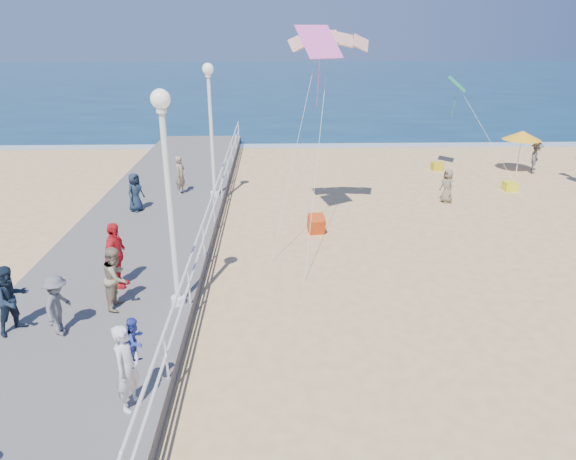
{
  "coord_description": "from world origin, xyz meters",
  "views": [
    {
      "loc": [
        -2.91,
        -11.54,
        6.93
      ],
      "look_at": [
        -2.5,
        2.0,
        1.6
      ],
      "focal_mm": 32.0,
      "sensor_mm": 36.0,
      "label": 1
    }
  ],
  "objects_px": {
    "spectator_2": "(58,305)",
    "spectator_4": "(135,192)",
    "beach_chair_left": "(437,166)",
    "spectator_6": "(181,175)",
    "spectator_7": "(12,299)",
    "beach_walker_a": "(536,158)",
    "beach_umbrella": "(522,135)",
    "beach_chair_right": "(510,186)",
    "lamp_post_far": "(211,117)",
    "woman_holding_toddler": "(127,368)",
    "spectator_1": "(116,278)",
    "box_kite": "(316,226)",
    "toddler_held": "(135,341)",
    "spectator_3": "(116,255)",
    "lamp_post_mid": "(168,180)",
    "beach_walker_c": "(447,186)"
  },
  "relations": [
    {
      "from": "spectator_2",
      "to": "spectator_4",
      "type": "bearing_deg",
      "value": 6.58
    },
    {
      "from": "spectator_2",
      "to": "beach_chair_left",
      "type": "height_order",
      "value": "spectator_2"
    },
    {
      "from": "spectator_6",
      "to": "spectator_7",
      "type": "relative_size",
      "value": 0.99
    },
    {
      "from": "beach_walker_a",
      "to": "beach_chair_left",
      "type": "distance_m",
      "value": 4.86
    },
    {
      "from": "beach_umbrella",
      "to": "spectator_7",
      "type": "bearing_deg",
      "value": -141.0
    },
    {
      "from": "spectator_4",
      "to": "spectator_6",
      "type": "bearing_deg",
      "value": -1.33
    },
    {
      "from": "beach_chair_right",
      "to": "lamp_post_far",
      "type": "bearing_deg",
      "value": -172.6
    },
    {
      "from": "spectator_7",
      "to": "beach_walker_a",
      "type": "height_order",
      "value": "spectator_7"
    },
    {
      "from": "woman_holding_toddler",
      "to": "beach_umbrella",
      "type": "bearing_deg",
      "value": -23.58
    },
    {
      "from": "spectator_7",
      "to": "beach_chair_left",
      "type": "xyz_separation_m",
      "value": [
        14.58,
        15.58,
        -1.02
      ]
    },
    {
      "from": "spectator_4",
      "to": "beach_umbrella",
      "type": "height_order",
      "value": "beach_umbrella"
    },
    {
      "from": "lamp_post_far",
      "to": "spectator_4",
      "type": "xyz_separation_m",
      "value": [
        -2.8,
        -1.74,
        -2.52
      ]
    },
    {
      "from": "spectator_6",
      "to": "beach_chair_left",
      "type": "xyz_separation_m",
      "value": [
        12.49,
        5.07,
        -1.01
      ]
    },
    {
      "from": "lamp_post_far",
      "to": "beach_chair_left",
      "type": "xyz_separation_m",
      "value": [
        11.07,
        5.46,
        -3.46
      ]
    },
    {
      "from": "spectator_1",
      "to": "spectator_7",
      "type": "relative_size",
      "value": 0.99
    },
    {
      "from": "spectator_6",
      "to": "beach_umbrella",
      "type": "height_order",
      "value": "beach_umbrella"
    },
    {
      "from": "lamp_post_far",
      "to": "box_kite",
      "type": "relative_size",
      "value": 8.87
    },
    {
      "from": "spectator_2",
      "to": "beach_chair_right",
      "type": "xyz_separation_m",
      "value": [
        15.75,
        11.98,
        -0.92
      ]
    },
    {
      "from": "toddler_held",
      "to": "beach_walker_a",
      "type": "height_order",
      "value": "toddler_held"
    },
    {
      "from": "woman_holding_toddler",
      "to": "beach_chair_right",
      "type": "distance_m",
      "value": 19.87
    },
    {
      "from": "spectator_1",
      "to": "spectator_2",
      "type": "distance_m",
      "value": 1.54
    },
    {
      "from": "beach_chair_right",
      "to": "spectator_3",
      "type": "bearing_deg",
      "value": -147.19
    },
    {
      "from": "spectator_2",
      "to": "spectator_3",
      "type": "height_order",
      "value": "spectator_3"
    },
    {
      "from": "spectator_6",
      "to": "beach_chair_right",
      "type": "xyz_separation_m",
      "value": [
        14.73,
        1.34,
        -1.01
      ]
    },
    {
      "from": "beach_chair_left",
      "to": "lamp_post_far",
      "type": "bearing_deg",
      "value": -153.75
    },
    {
      "from": "lamp_post_mid",
      "to": "box_kite",
      "type": "height_order",
      "value": "lamp_post_mid"
    },
    {
      "from": "spectator_3",
      "to": "beach_chair_right",
      "type": "relative_size",
      "value": 3.33
    },
    {
      "from": "lamp_post_far",
      "to": "beach_umbrella",
      "type": "xyz_separation_m",
      "value": [
        15.04,
        4.9,
        -1.75
      ]
    },
    {
      "from": "box_kite",
      "to": "beach_umbrella",
      "type": "relative_size",
      "value": 0.28
    },
    {
      "from": "toddler_held",
      "to": "beach_chair_left",
      "type": "height_order",
      "value": "toddler_held"
    },
    {
      "from": "lamp_post_far",
      "to": "beach_chair_left",
      "type": "relative_size",
      "value": 9.67
    },
    {
      "from": "beach_walker_a",
      "to": "spectator_7",
      "type": "bearing_deg",
      "value": 159.34
    },
    {
      "from": "spectator_3",
      "to": "beach_walker_c",
      "type": "xyz_separation_m",
      "value": [
        11.59,
        8.12,
        -0.59
      ]
    },
    {
      "from": "spectator_1",
      "to": "beach_chair_left",
      "type": "distance_m",
      "value": 19.21
    },
    {
      "from": "toddler_held",
      "to": "beach_walker_c",
      "type": "xyz_separation_m",
      "value": [
        9.88,
        12.78,
        -1.0
      ]
    },
    {
      "from": "beach_umbrella",
      "to": "spectator_1",
      "type": "bearing_deg",
      "value": -139.75
    },
    {
      "from": "box_kite",
      "to": "beach_chair_right",
      "type": "relative_size",
      "value": 1.09
    },
    {
      "from": "woman_holding_toddler",
      "to": "spectator_3",
      "type": "xyz_separation_m",
      "value": [
        -1.55,
        4.81,
        0.06
      ]
    },
    {
      "from": "toddler_held",
      "to": "spectator_2",
      "type": "height_order",
      "value": "toddler_held"
    },
    {
      "from": "toddler_held",
      "to": "spectator_3",
      "type": "relative_size",
      "value": 0.51
    },
    {
      "from": "spectator_4",
      "to": "spectator_6",
      "type": "xyz_separation_m",
      "value": [
        1.38,
        2.12,
        0.07
      ]
    },
    {
      "from": "spectator_6",
      "to": "box_kite",
      "type": "distance_m",
      "value": 6.6
    },
    {
      "from": "spectator_3",
      "to": "box_kite",
      "type": "distance_m",
      "value": 7.49
    },
    {
      "from": "spectator_1",
      "to": "spectator_2",
      "type": "xyz_separation_m",
      "value": [
        -0.98,
        -1.18,
        -0.08
      ]
    },
    {
      "from": "beach_walker_a",
      "to": "spectator_6",
      "type": "bearing_deg",
      "value": 135.88
    },
    {
      "from": "lamp_post_mid",
      "to": "spectator_6",
      "type": "distance_m",
      "value": 9.8
    },
    {
      "from": "toddler_held",
      "to": "beach_walker_a",
      "type": "distance_m",
      "value": 23.52
    },
    {
      "from": "woman_holding_toddler",
      "to": "beach_chair_right",
      "type": "bearing_deg",
      "value": -25.75
    },
    {
      "from": "lamp_post_far",
      "to": "beach_walker_a",
      "type": "relative_size",
      "value": 3.28
    },
    {
      "from": "beach_chair_right",
      "to": "spectator_2",
      "type": "bearing_deg",
      "value": -142.73
    }
  ]
}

